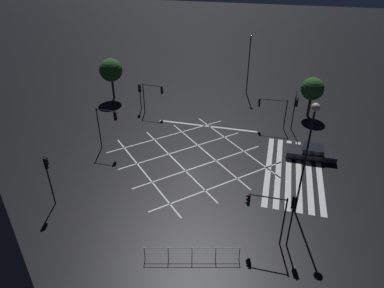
# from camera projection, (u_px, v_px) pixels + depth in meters

# --- Properties ---
(ground_plane) EXTENTS (200.00, 200.00, 0.00)m
(ground_plane) POSITION_uv_depth(u_px,v_px,m) (192.00, 157.00, 33.12)
(ground_plane) COLOR black
(road_markings) EXTENTS (16.96, 20.53, 0.01)m
(road_markings) POSITION_uv_depth(u_px,v_px,m) (256.00, 164.00, 32.17)
(road_markings) COLOR silver
(road_markings) RESTS_ON ground_plane
(traffic_light_sw_cross) EXTENTS (0.36, 2.66, 4.01)m
(traffic_light_sw_cross) POSITION_uv_depth(u_px,v_px,m) (264.00, 208.00, 22.40)
(traffic_light_sw_cross) COLOR black
(traffic_light_sw_cross) RESTS_ON ground_plane
(traffic_light_sw_main) EXTENTS (0.39, 0.36, 4.20)m
(traffic_light_sw_main) POSITION_uv_depth(u_px,v_px,m) (293.00, 211.00, 22.06)
(traffic_light_sw_main) COLOR black
(traffic_light_sw_main) RESTS_ON ground_plane
(traffic_light_ne_main) EXTENTS (0.39, 0.36, 3.34)m
(traffic_light_ne_main) POSITION_uv_depth(u_px,v_px,m) (140.00, 92.00, 41.34)
(traffic_light_ne_main) COLOR black
(traffic_light_ne_main) RESTS_ON ground_plane
(traffic_light_ne_cross) EXTENTS (0.36, 2.60, 3.70)m
(traffic_light_ne_cross) POSITION_uv_depth(u_px,v_px,m) (154.00, 92.00, 40.32)
(traffic_light_ne_cross) COLOR black
(traffic_light_ne_cross) RESTS_ON ground_plane
(traffic_light_median_north) EXTENTS (0.36, 2.20, 4.40)m
(traffic_light_median_north) POSITION_uv_depth(u_px,v_px,m) (108.00, 120.00, 32.85)
(traffic_light_median_north) COLOR black
(traffic_light_median_north) RESTS_ON ground_plane
(traffic_light_se_main) EXTENTS (2.00, 0.36, 4.52)m
(traffic_light_se_main) POSITION_uv_depth(u_px,v_px,m) (295.00, 105.00, 35.75)
(traffic_light_se_main) COLOR black
(traffic_light_se_main) RESTS_ON ground_plane
(traffic_light_nw_cross) EXTENTS (0.36, 0.39, 4.40)m
(traffic_light_nw_cross) POSITION_uv_depth(u_px,v_px,m) (48.00, 171.00, 25.63)
(traffic_light_nw_cross) COLOR black
(traffic_light_nw_cross) RESTS_ON ground_plane
(traffic_light_se_cross) EXTENTS (0.36, 3.19, 3.50)m
(traffic_light_se_cross) POSITION_uv_depth(u_px,v_px,m) (270.00, 106.00, 37.23)
(traffic_light_se_cross) COLOR black
(traffic_light_se_cross) RESTS_ON ground_plane
(street_lamp_east) EXTENTS (0.40, 0.40, 7.86)m
(street_lamp_east) POSITION_uv_depth(u_px,v_px,m) (249.00, 58.00, 44.83)
(street_lamp_east) COLOR black
(street_lamp_east) RESTS_ON ground_plane
(street_lamp_far) EXTENTS (0.57, 0.57, 9.10)m
(street_lamp_far) POSITION_uv_depth(u_px,v_px,m) (310.00, 136.00, 23.03)
(street_lamp_far) COLOR black
(street_lamp_far) RESTS_ON ground_plane
(street_tree_near) EXTENTS (2.94, 2.94, 5.35)m
(street_tree_near) POSITION_uv_depth(u_px,v_px,m) (111.00, 70.00, 43.80)
(street_tree_near) COLOR #473323
(street_tree_near) RESTS_ON ground_plane
(street_tree_far) EXTENTS (2.63, 2.63, 4.73)m
(street_tree_far) POSITION_uv_depth(u_px,v_px,m) (312.00, 89.00, 39.43)
(street_tree_far) COLOR #473323
(street_tree_far) RESTS_ON ground_plane
(waiting_car) EXTENTS (1.89, 4.62, 1.21)m
(waiting_car) POSITION_uv_depth(u_px,v_px,m) (311.00, 152.00, 32.80)
(waiting_car) COLOR black
(waiting_car) RESTS_ON ground_plane
(pedestrian_railing) EXTENTS (1.58, 6.02, 1.05)m
(pedestrian_railing) POSITION_uv_depth(u_px,v_px,m) (192.00, 252.00, 22.11)
(pedestrian_railing) COLOR #9EA0A5
(pedestrian_railing) RESTS_ON ground_plane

